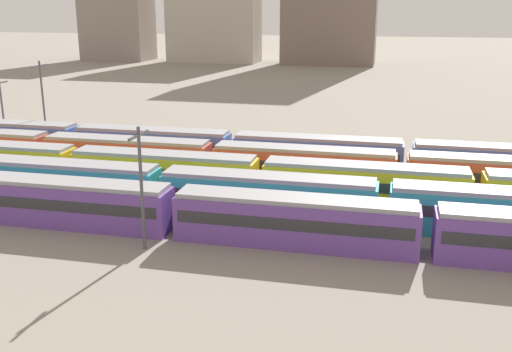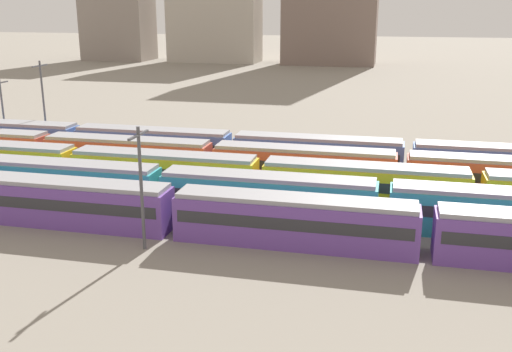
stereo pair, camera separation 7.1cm
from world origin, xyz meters
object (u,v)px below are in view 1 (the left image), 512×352
(train_track_1, at_px, (161,189))
(catenary_pole_3, at_px, (43,100))
(train_track_4, at_px, (232,149))
(train_track_3, at_px, (401,171))
(train_track_0, at_px, (295,221))
(catenary_pole_0, at_px, (141,182))
(catenary_pole_1, at_px, (2,108))
(train_track_2, at_px, (261,178))

(train_track_1, height_order, catenary_pole_3, catenary_pole_3)
(train_track_4, bearing_deg, train_track_1, -97.77)
(train_track_3, bearing_deg, train_track_0, -116.46)
(catenary_pole_0, distance_m, catenary_pole_1, 40.93)
(train_track_2, xyz_separation_m, train_track_3, (12.68, 5.20, 0.00))
(train_track_1, distance_m, catenary_pole_0, 9.29)
(train_track_2, distance_m, catenary_pole_1, 38.81)
(catenary_pole_0, bearing_deg, train_track_0, 17.26)
(train_track_3, bearing_deg, train_track_2, -157.69)
(catenary_pole_0, bearing_deg, train_track_2, 67.61)
(train_track_2, relative_size, train_track_3, 0.66)
(train_track_3, distance_m, catenary_pole_1, 49.74)
(train_track_0, relative_size, train_track_1, 1.25)
(train_track_2, relative_size, train_track_4, 1.00)
(train_track_3, xyz_separation_m, catenary_pole_3, (-43.13, 8.28, 4.03))
(train_track_3, distance_m, train_track_4, 18.95)
(train_track_3, bearing_deg, train_track_4, 164.07)
(train_track_0, xyz_separation_m, train_track_3, (7.77, 15.60, 0.00))
(train_track_0, height_order, train_track_2, same)
(train_track_1, bearing_deg, catenary_pole_0, -76.48)
(train_track_2, distance_m, catenary_pole_3, 33.55)
(train_track_2, bearing_deg, catenary_pole_1, 159.68)
(train_track_3, xyz_separation_m, train_track_4, (-18.22, 5.20, 0.00))
(train_track_0, distance_m, train_track_1, 13.61)
(catenary_pole_0, height_order, catenary_pole_3, catenary_pole_3)
(catenary_pole_1, distance_m, catenary_pole_3, 5.95)
(train_track_2, height_order, catenary_pole_0, catenary_pole_0)
(train_track_2, bearing_deg, train_track_4, 118.06)
(train_track_1, distance_m, catenary_pole_1, 34.28)
(train_track_4, bearing_deg, train_track_3, -15.93)
(train_track_1, height_order, train_track_4, same)
(train_track_3, distance_m, catenary_pole_3, 44.10)
(catenary_pole_1, bearing_deg, train_track_1, -33.08)
(train_track_3, relative_size, catenary_pole_3, 10.46)
(train_track_1, xyz_separation_m, train_track_2, (7.67, 5.20, 0.00))
(train_track_0, bearing_deg, catenary_pole_0, -162.74)
(train_track_4, height_order, catenary_pole_3, catenary_pole_3)
(train_track_2, bearing_deg, catenary_pole_0, -112.39)
(train_track_0, bearing_deg, train_track_1, 157.54)
(catenary_pole_3, bearing_deg, train_track_4, -7.04)
(train_track_0, relative_size, catenary_pole_3, 8.70)
(train_track_3, relative_size, catenary_pole_0, 12.32)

